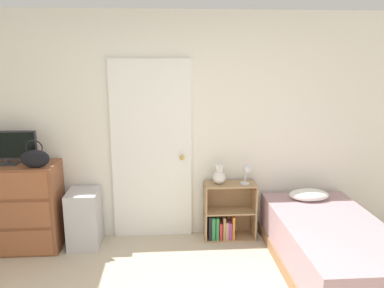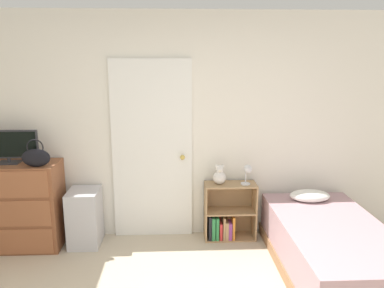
{
  "view_description": "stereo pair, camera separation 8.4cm",
  "coord_description": "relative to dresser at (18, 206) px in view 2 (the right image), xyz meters",
  "views": [
    {
      "loc": [
        -0.11,
        -1.9,
        2.02
      ],
      "look_at": [
        0.16,
        1.99,
        1.14
      ],
      "focal_mm": 35.0,
      "sensor_mm": 36.0,
      "label": 1
    },
    {
      "loc": [
        -0.02,
        -1.91,
        2.02
      ],
      "look_at": [
        0.16,
        1.99,
        1.14
      ],
      "focal_mm": 35.0,
      "sensor_mm": 36.0,
      "label": 2
    }
  ],
  "objects": [
    {
      "name": "wall_back",
      "position": [
        1.74,
        0.28,
        0.8
      ],
      "size": [
        10.0,
        0.06,
        2.55
      ],
      "color": "white",
      "rests_on": "ground_plane"
    },
    {
      "name": "door_closed",
      "position": [
        1.46,
        0.22,
        0.54
      ],
      "size": [
        0.9,
        0.09,
        2.04
      ],
      "color": "white",
      "rests_on": "ground_plane"
    },
    {
      "name": "dresser",
      "position": [
        0.0,
        0.0,
        0.0
      ],
      "size": [
        0.92,
        0.46,
        0.95
      ],
      "color": "brown",
      "rests_on": "ground_plane"
    },
    {
      "name": "tv",
      "position": [
        -0.05,
        0.01,
        0.66
      ],
      "size": [
        0.64,
        0.16,
        0.36
      ],
      "color": "#2D2D33",
      "rests_on": "dresser"
    },
    {
      "name": "handbag",
      "position": [
        0.29,
        -0.14,
        0.58
      ],
      "size": [
        0.29,
        0.09,
        0.29
      ],
      "color": "black",
      "rests_on": "dresser"
    },
    {
      "name": "storage_bin",
      "position": [
        0.71,
        0.03,
        -0.16
      ],
      "size": [
        0.33,
        0.4,
        0.63
      ],
      "color": "silver",
      "rests_on": "ground_plane"
    },
    {
      "name": "bookshelf",
      "position": [
        2.29,
        0.1,
        -0.22
      ],
      "size": [
        0.58,
        0.26,
        0.66
      ],
      "color": "tan",
      "rests_on": "ground_plane"
    },
    {
      "name": "teddy_bear",
      "position": [
        2.21,
        0.1,
        0.28
      ],
      "size": [
        0.15,
        0.15,
        0.23
      ],
      "color": "silver",
      "rests_on": "bookshelf"
    },
    {
      "name": "desk_lamp",
      "position": [
        2.52,
        0.06,
        0.34
      ],
      "size": [
        0.12,
        0.12,
        0.23
      ],
      "color": "silver",
      "rests_on": "bookshelf"
    },
    {
      "name": "bed",
      "position": [
        3.21,
        -0.68,
        -0.23
      ],
      "size": [
        0.99,
        1.84,
        0.61
      ],
      "color": "#996B47",
      "rests_on": "ground_plane"
    }
  ]
}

